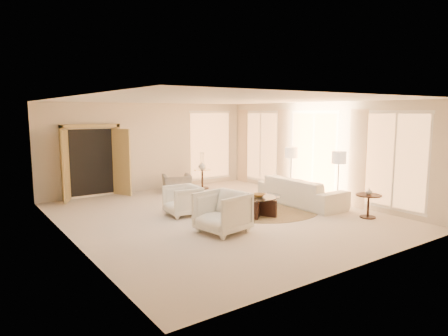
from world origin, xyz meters
TOP-DOWN VIEW (x-y plane):
  - room at (0.00, 0.00)m, footprint 7.04×8.04m
  - windows_right at (3.45, 0.10)m, footprint 0.10×6.40m
  - window_back_corner at (2.30, 3.95)m, footprint 1.70×0.10m
  - curtains_right at (3.40, 1.00)m, footprint 0.06×5.20m
  - french_doors at (-1.90, 3.82)m, footprint 1.95×0.66m
  - area_rug at (1.34, 0.04)m, footprint 3.63×3.63m
  - sofa at (2.50, -0.29)m, footprint 1.00×2.54m
  - armchair_left at (-0.72, 0.57)m, footprint 0.78×0.83m
  - armchair_right at (-0.74, -1.17)m, footprint 1.02×1.07m
  - accent_chair at (0.51, 3.15)m, footprint 1.00×0.81m
  - coffee_table at (0.78, -0.53)m, footprint 1.48×1.48m
  - end_table at (2.80, -2.20)m, footprint 0.60×0.60m
  - side_table at (1.49, 3.21)m, footprint 0.56×0.56m
  - floor_lamp_near at (2.90, 0.52)m, footprint 0.36×0.36m
  - floor_lamp_far at (2.90, -1.20)m, footprint 0.37×0.37m
  - bowl at (0.78, -0.53)m, footprint 0.39×0.39m
  - end_vase at (2.80, -2.20)m, footprint 0.17×0.17m
  - side_vase at (1.49, 3.21)m, footprint 0.32×0.32m

SIDE VIEW (x-z plane):
  - area_rug at x=1.34m, z-range 0.00..0.01m
  - coffee_table at x=0.78m, z-range 0.06..0.53m
  - sofa at x=2.50m, z-range 0.00..0.74m
  - accent_chair at x=0.51m, z-range 0.00..0.75m
  - end_table at x=2.80m, z-range 0.10..0.67m
  - side_table at x=1.49m, z-range 0.07..0.71m
  - armchair_left at x=-0.72m, z-range 0.00..0.80m
  - armchair_right at x=-0.74m, z-range 0.00..0.96m
  - bowl at x=0.78m, z-range 0.47..0.54m
  - end_vase at x=2.80m, z-range 0.56..0.73m
  - side_vase at x=1.49m, z-range 0.64..0.91m
  - french_doors at x=-1.90m, z-range -0.01..2.15m
  - floor_lamp_near at x=2.90m, z-range 0.53..2.02m
  - floor_lamp_far at x=2.90m, z-range 0.53..2.04m
  - curtains_right at x=3.40m, z-range 0.00..2.60m
  - windows_right at x=3.45m, z-range 0.15..2.55m
  - window_back_corner at x=2.30m, z-range 0.15..2.55m
  - room at x=0.00m, z-range -0.02..2.81m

